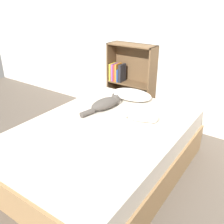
{
  "coord_description": "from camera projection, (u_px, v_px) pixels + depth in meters",
  "views": [
    {
      "loc": [
        1.36,
        -1.81,
        1.79
      ],
      "look_at": [
        0.0,
        0.15,
        0.66
      ],
      "focal_mm": 40.0,
      "sensor_mm": 36.0,
      "label": 1
    }
  ],
  "objects": [
    {
      "name": "wall_back",
      "position": [
        167.0,
        38.0,
        3.36
      ],
      "size": [
        8.0,
        0.06,
        2.5
      ],
      "color": "silver",
      "rests_on": "ground_plane"
    },
    {
      "name": "bookshelf",
      "position": [
        130.0,
        81.0,
        3.79
      ],
      "size": [
        0.72,
        0.26,
        1.15
      ],
      "color": "brown",
      "rests_on": "ground_plane"
    },
    {
      "name": "ground_plane",
      "position": [
        104.0,
        169.0,
        2.81
      ],
      "size": [
        8.0,
        8.0,
        0.0
      ],
      "primitive_type": "plane",
      "color": "brown"
    },
    {
      "name": "cat_dark",
      "position": [
        106.0,
        103.0,
        2.94
      ],
      "size": [
        0.25,
        0.59,
        0.15
      ],
      "rotation": [
        0.0,
        0.0,
        1.38
      ],
      "color": "#47423D",
      "rests_on": "bed"
    },
    {
      "name": "cat_light",
      "position": [
        142.0,
        115.0,
        2.63
      ],
      "size": [
        0.48,
        0.21,
        0.15
      ],
      "rotation": [
        0.0,
        0.0,
        0.22
      ],
      "color": "white",
      "rests_on": "bed"
    },
    {
      "name": "bed",
      "position": [
        104.0,
        149.0,
        2.69
      ],
      "size": [
        1.52,
        2.03,
        0.56
      ],
      "color": "#99754C",
      "rests_on": "ground_plane"
    },
    {
      "name": "pillow",
      "position": [
        132.0,
        95.0,
        3.23
      ],
      "size": [
        0.55,
        0.34,
        0.11
      ],
      "color": "white",
      "rests_on": "bed"
    }
  ]
}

